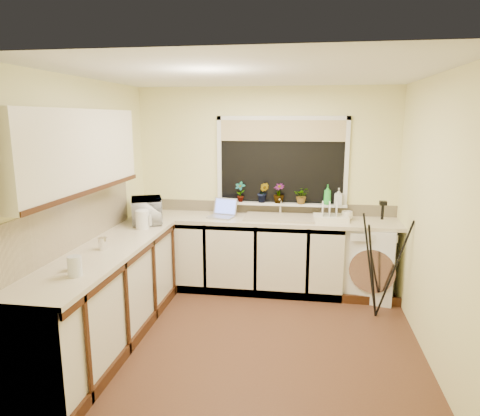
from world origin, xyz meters
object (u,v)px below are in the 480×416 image
dish_rack (331,218)px  cup_left (74,265)px  steel_jar (103,244)px  microwave (147,210)px  plant_d (302,195)px  soap_bottle_clear (339,196)px  plant_c (279,193)px  washing_machine (368,261)px  plant_b (263,193)px  glass_jug (75,266)px  laptop (223,212)px  kettle (142,220)px  soap_bottle_green (327,195)px  cup_back (347,216)px  tripod (379,260)px  plant_a (240,192)px

dish_rack → cup_left: bearing=-138.7°
steel_jar → microwave: microwave is taller
microwave → plant_d: 1.85m
soap_bottle_clear → plant_c: bearing=179.3°
microwave → soap_bottle_clear: size_ratio=2.44×
dish_rack → cup_left: cup_left is taller
washing_machine → plant_c: 1.33m
plant_b → plant_c: (0.19, 0.01, -0.01)m
glass_jug → plant_d: 2.89m
plant_c → plant_d: bearing=-2.7°
washing_machine → soap_bottle_clear: soap_bottle_clear is taller
laptop → steel_jar: size_ratio=3.15×
laptop → cup_left: (-0.80, -2.04, -0.01)m
dish_rack → glass_jug: (-2.01, -2.15, 0.05)m
washing_machine → plant_d: bearing=-179.7°
glass_jug → microwave: (-0.08, 1.75, 0.06)m
kettle → steel_jar: (-0.08, -0.78, -0.04)m
plant_d → soap_bottle_clear: bearing=0.6°
soap_bottle_green → laptop: bearing=-171.2°
washing_machine → cup_back: bearing=-175.8°
tripod → kettle: bearing=-175.3°
glass_jug → plant_a: 2.54m
dish_rack → soap_bottle_green: (-0.04, 0.20, 0.24)m
laptop → microwave: microwave is taller
tripod → glass_jug: bearing=-145.9°
plant_b → soap_bottle_green: size_ratio=1.03×
dish_rack → soap_bottle_green: size_ratio=1.63×
plant_b → cup_left: size_ratio=2.74×
plant_d → cup_back: bearing=-15.5°
kettle → plant_a: 1.31m
kettle → glass_jug: bearing=-89.0°
plant_d → soap_bottle_clear: size_ratio=1.01×
tripod → cup_back: tripod is taller
tripod → cup_back: size_ratio=9.36×
microwave → cup_left: size_ratio=5.42×
laptop → kettle: laptop is taller
kettle → steel_jar: kettle is taller
plant_a → cup_left: size_ratio=2.75×
plant_b → cup_back: 1.04m
steel_jar → plant_a: (1.00, 1.69, 0.22)m
kettle → dish_rack: 2.15m
soap_bottle_clear → microwave: bearing=-164.4°
kettle → plant_d: size_ratio=0.94×
plant_b → cup_back: (1.01, -0.15, -0.22)m
dish_rack → soap_bottle_clear: size_ratio=1.94×
glass_jug → tripod: bearing=32.6°
laptop → microwave: size_ratio=0.71×
washing_machine → dish_rack: (-0.46, -0.01, 0.50)m
microwave → soap_bottle_clear: (2.18, 0.61, 0.11)m
plant_c → plant_d: plant_c is taller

